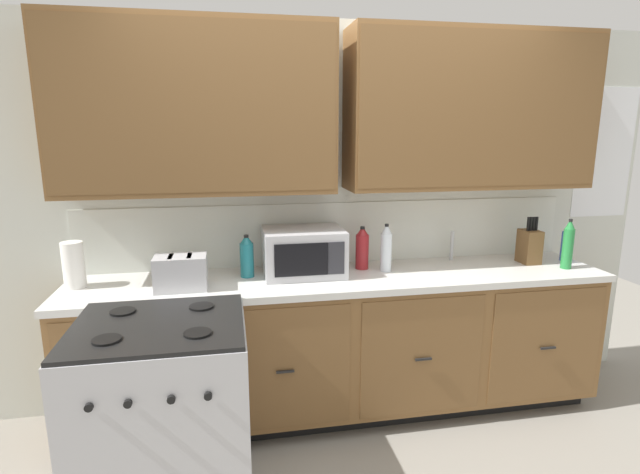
% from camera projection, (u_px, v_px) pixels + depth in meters
% --- Properties ---
extents(ground_plane, '(8.03, 8.03, 0.00)m').
position_uv_depth(ground_plane, '(354.00, 439.00, 2.87)').
color(ground_plane, gray).
extents(wall_unit, '(4.41, 0.40, 2.43)m').
position_uv_depth(wall_unit, '(338.00, 150.00, 2.99)').
color(wall_unit, silver).
rests_on(wall_unit, ground_plane).
extents(counter_run, '(3.24, 0.64, 0.92)m').
position_uv_depth(counter_run, '(344.00, 343.00, 3.05)').
color(counter_run, black).
rests_on(counter_run, ground_plane).
extents(stove_range, '(0.76, 0.68, 0.95)m').
position_uv_depth(stove_range, '(165.00, 417.00, 2.27)').
color(stove_range, '#B7B7BC').
rests_on(stove_range, ground_plane).
extents(microwave, '(0.48, 0.37, 0.28)m').
position_uv_depth(microwave, '(303.00, 252.00, 2.95)').
color(microwave, '#B7B7BC').
rests_on(microwave, counter_run).
extents(toaster, '(0.28, 0.18, 0.19)m').
position_uv_depth(toaster, '(181.00, 273.00, 2.68)').
color(toaster, '#B7B7BC').
rests_on(toaster, counter_run).
extents(knife_block, '(0.11, 0.14, 0.31)m').
position_uv_depth(knife_block, '(529.00, 246.00, 3.21)').
color(knife_block, brown).
rests_on(knife_block, counter_run).
extents(sink_faucet, '(0.02, 0.02, 0.20)m').
position_uv_depth(sink_faucet, '(452.00, 246.00, 3.28)').
color(sink_faucet, '#B2B5BA').
rests_on(sink_faucet, counter_run).
extents(paper_towel_roll, '(0.12, 0.12, 0.26)m').
position_uv_depth(paper_towel_roll, '(74.00, 265.00, 2.70)').
color(paper_towel_roll, white).
rests_on(paper_towel_roll, counter_run).
extents(bottle_clear, '(0.07, 0.07, 0.30)m').
position_uv_depth(bottle_clear, '(386.00, 248.00, 3.02)').
color(bottle_clear, silver).
rests_on(bottle_clear, counter_run).
extents(bottle_blue, '(0.08, 0.08, 0.25)m').
position_uv_depth(bottle_blue, '(567.00, 243.00, 3.26)').
color(bottle_blue, blue).
rests_on(bottle_blue, counter_run).
extents(bottle_green, '(0.07, 0.07, 0.32)m').
position_uv_depth(bottle_green, '(568.00, 245.00, 3.07)').
color(bottle_green, '#237A38').
rests_on(bottle_green, counter_run).
extents(bottle_teal, '(0.08, 0.08, 0.26)m').
position_uv_depth(bottle_teal, '(247.00, 256.00, 2.90)').
color(bottle_teal, '#1E707A').
rests_on(bottle_teal, counter_run).
extents(bottle_red, '(0.08, 0.08, 0.27)m').
position_uv_depth(bottle_red, '(362.00, 248.00, 3.07)').
color(bottle_red, maroon).
rests_on(bottle_red, counter_run).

